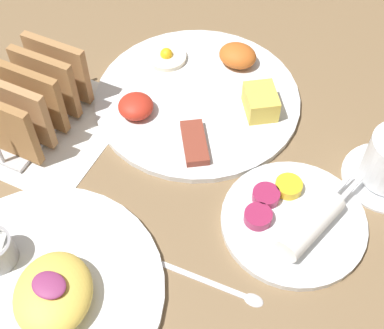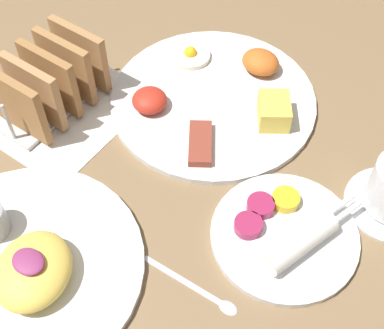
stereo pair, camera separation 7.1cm
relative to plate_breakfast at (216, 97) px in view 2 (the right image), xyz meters
The scene contains 7 objects.
ground_plane 0.16m from the plate_breakfast, 87.35° to the right, with size 3.00×3.00×0.00m, color brown.
napkin_flat 0.24m from the plate_breakfast, 142.62° to the right, with size 0.22×0.22×0.00m.
plate_breakfast is the anchor object (origin of this frame).
plate_condiments 0.25m from the plate_breakfast, 36.10° to the right, with size 0.19×0.19×0.04m.
plate_foreground 0.37m from the plate_breakfast, 95.20° to the right, with size 0.30×0.30×0.06m.
toast_rack 0.24m from the plate_breakfast, 142.62° to the right, with size 0.10×0.18×0.10m.
teaspoon 0.31m from the plate_breakfast, 58.84° to the right, with size 0.13×0.02×0.01m.
Camera 2 is at (0.29, -0.33, 0.60)m, focal length 50.00 mm.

